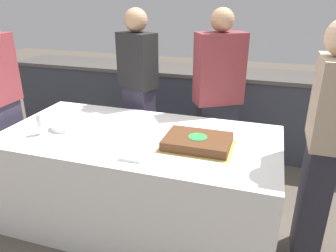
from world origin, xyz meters
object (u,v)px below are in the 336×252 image
cake (198,142)px  person_standing_back (138,93)px  plate_stack (66,126)px  wine_glass (40,121)px  person_cutting_cake (217,102)px  person_seated_left (0,104)px  person_seated_right (323,147)px

cake → person_standing_back: (-0.76, 0.78, 0.05)m
plate_stack → wine_glass: size_ratio=1.44×
wine_glass → person_cutting_cake: 1.48m
wine_glass → person_cutting_cake: person_cutting_cake is taller
plate_stack → person_standing_back: 0.83m
cake → person_seated_left: 1.70m
cake → wine_glass: bearing=-172.2°
person_cutting_cake → person_standing_back: size_ratio=1.01×
cake → person_seated_right: size_ratio=0.30×
plate_stack → person_cutting_cake: bearing=36.7°
cake → person_cutting_cake: (0.00, 0.78, 0.04)m
wine_glass → person_seated_right: person_seated_right is taller
person_standing_back → person_seated_left: bearing=60.1°
plate_stack → person_standing_back: person_standing_back is taller
person_seated_left → wine_glass: bearing=-110.5°
plate_stack → person_seated_left: size_ratio=0.14×
wine_glass → person_standing_back: bearing=67.4°
plate_stack → person_cutting_cake: (1.05, 0.78, 0.06)m
person_standing_back → wine_glass: bearing=89.8°
person_cutting_cake → person_seated_right: size_ratio=1.01×
person_seated_left → person_cutting_cake: bearing=-66.8°
person_seated_right → person_seated_left: bearing=-90.0°
person_cutting_cake → person_seated_right: (0.79, -0.73, 0.01)m
person_seated_left → person_seated_right: bearing=-90.0°
person_seated_left → person_seated_right: person_seated_left is taller
cake → person_cutting_cake: bearing=90.0°
cake → person_standing_back: bearing=134.2°
plate_stack → person_seated_left: 0.66m
person_seated_right → wine_glass: bearing=-83.9°
person_seated_left → person_standing_back: person_seated_left is taller
cake → plate_stack: bearing=-179.9°
wine_glass → person_seated_right: bearing=6.1°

